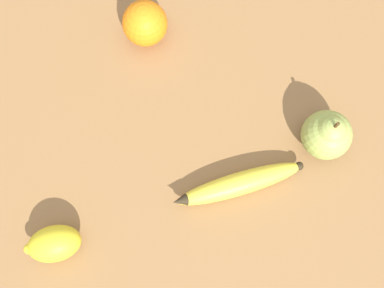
{
  "coord_description": "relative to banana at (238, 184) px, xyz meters",
  "views": [
    {
      "loc": [
        -0.14,
        0.07,
        0.71
      ],
      "look_at": [
        -0.03,
        -0.07,
        0.03
      ],
      "focal_mm": 42.0,
      "sensor_mm": 36.0,
      "label": 1
    }
  ],
  "objects": [
    {
      "name": "ground_plane",
      "position": [
        0.13,
        0.06,
        -0.02
      ],
      "size": [
        3.0,
        3.0,
        0.0
      ],
      "primitive_type": "plane",
      "color": "olive"
    },
    {
      "name": "banana",
      "position": [
        0.0,
        0.0,
        0.0
      ],
      "size": [
        0.15,
        0.19,
        0.04
      ],
      "rotation": [
        0.0,
        0.0,
        0.93
      ],
      "color": "yellow",
      "rests_on": "ground_plane"
    },
    {
      "name": "orange",
      "position": [
        0.28,
        -0.12,
        0.02
      ],
      "size": [
        0.08,
        0.08,
        0.08
      ],
      "color": "orange",
      "rests_on": "ground_plane"
    },
    {
      "name": "pear",
      "position": [
        -0.07,
        -0.14,
        0.03
      ],
      "size": [
        0.08,
        0.08,
        0.1
      ],
      "color": "#99A84C",
      "rests_on": "ground_plane"
    },
    {
      "name": "lemon",
      "position": [
        0.17,
        0.24,
        0.01
      ],
      "size": [
        0.09,
        0.09,
        0.05
      ],
      "rotation": [
        0.0,
        0.0,
        0.84
      ],
      "color": "yellow",
      "rests_on": "ground_plane"
    }
  ]
}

